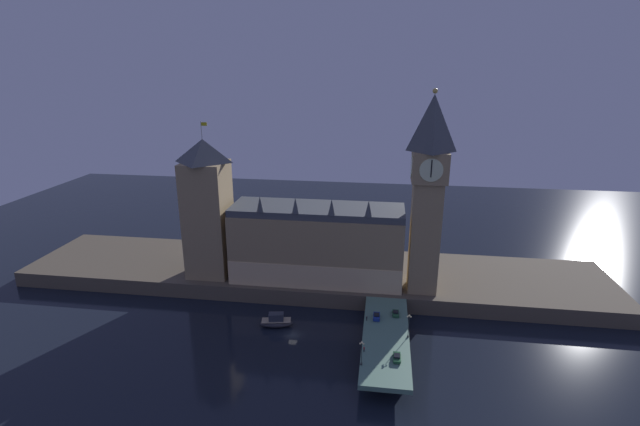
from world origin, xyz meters
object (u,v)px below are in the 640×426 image
(street_lamp_mid, at_px, (409,323))
(car_southbound_trail, at_px, (396,313))
(pedestrian_near_rail, at_px, (364,349))
(car_southbound_lead, at_px, (397,357))
(pedestrian_far_rail, at_px, (367,318))
(car_northbound_lead, at_px, (377,316))
(clock_tower, at_px, (428,189))
(victoria_tower, at_px, (207,208))
(boat_upstream, at_px, (276,322))
(street_lamp_near, at_px, (362,350))

(street_lamp_mid, bearing_deg, car_southbound_trail, 105.45)
(pedestrian_near_rail, bearing_deg, car_southbound_lead, -14.59)
(car_southbound_trail, distance_m, pedestrian_far_rail, 9.88)
(car_southbound_trail, xyz_separation_m, pedestrian_far_rail, (-8.76, -4.55, 0.22))
(car_northbound_lead, bearing_deg, clock_tower, 56.26)
(car_southbound_trail, distance_m, street_lamp_mid, 13.07)
(car_southbound_trail, bearing_deg, clock_tower, 65.09)
(victoria_tower, distance_m, boat_upstream, 48.68)
(pedestrian_far_rail, bearing_deg, car_northbound_lead, 29.79)
(street_lamp_near, height_order, street_lamp_mid, street_lamp_mid)
(car_northbound_lead, bearing_deg, pedestrian_far_rail, -150.21)
(pedestrian_far_rail, xyz_separation_m, street_lamp_near, (-0.40, -22.19, 3.50))
(car_northbound_lead, relative_size, boat_upstream, 0.40)
(car_northbound_lead, bearing_deg, boat_upstream, 179.86)
(victoria_tower, relative_size, pedestrian_near_rail, 35.25)
(pedestrian_near_rail, distance_m, street_lamp_mid, 15.37)
(pedestrian_near_rail, xyz_separation_m, street_lamp_mid, (12.09, 8.75, 3.70))
(pedestrian_far_rail, bearing_deg, street_lamp_mid, -31.71)
(car_northbound_lead, xyz_separation_m, boat_upstream, (-31.64, 0.08, -4.57))
(clock_tower, xyz_separation_m, victoria_tower, (-76.72, 2.60, -10.56))
(victoria_tower, relative_size, car_northbound_lead, 12.79)
(victoria_tower, bearing_deg, car_northbound_lead, -21.78)
(street_lamp_mid, bearing_deg, car_southbound_lead, -106.76)
(car_southbound_lead, bearing_deg, pedestrian_far_rail, 115.35)
(street_lamp_mid, bearing_deg, car_northbound_lead, 135.07)
(pedestrian_near_rail, distance_m, street_lamp_near, 6.94)
(clock_tower, height_order, car_northbound_lead, clock_tower)
(street_lamp_near, relative_size, street_lamp_mid, 0.96)
(car_northbound_lead, xyz_separation_m, street_lamp_near, (-3.32, -23.86, 3.64))
(car_southbound_lead, height_order, street_lamp_near, street_lamp_near)
(car_southbound_trail, bearing_deg, car_southbound_lead, -90.00)
(car_southbound_lead, xyz_separation_m, car_southbound_trail, (-0.00, 23.05, 0.01))
(car_southbound_lead, height_order, pedestrian_far_rail, pedestrian_far_rail)
(car_southbound_lead, relative_size, pedestrian_far_rail, 2.80)
(street_lamp_mid, relative_size, boat_upstream, 0.66)
(car_southbound_lead, bearing_deg, victoria_tower, 146.47)
(street_lamp_near, relative_size, boat_upstream, 0.63)
(victoria_tower, bearing_deg, car_southbound_trail, -17.88)
(pedestrian_far_rail, relative_size, street_lamp_near, 0.23)
(pedestrian_far_rail, height_order, street_lamp_mid, street_lamp_mid)
(clock_tower, relative_size, car_northbound_lead, 15.40)
(clock_tower, xyz_separation_m, car_northbound_lead, (-14.78, -22.14, -35.05))
(street_lamp_near, xyz_separation_m, boat_upstream, (-28.32, 23.94, -8.21))
(victoria_tower, distance_m, car_northbound_lead, 71.04)
(clock_tower, distance_m, street_lamp_near, 58.57)
(car_northbound_lead, relative_size, street_lamp_mid, 0.60)
(clock_tower, bearing_deg, car_southbound_lead, -101.93)
(boat_upstream, bearing_deg, pedestrian_far_rail, -3.49)
(car_northbound_lead, distance_m, street_lamp_mid, 13.50)
(car_southbound_lead, distance_m, pedestrian_far_rail, 20.47)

